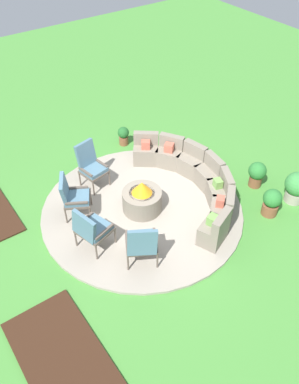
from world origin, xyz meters
TOP-DOWN VIEW (x-y plane):
  - ground_plane at (0.00, 0.00)m, footprint 24.00×24.00m
  - patio_circle at (0.00, 0.00)m, footprint 4.47×4.47m
  - mulch_bed_right at (2.01, -2.97)m, footprint 2.17×1.23m
  - fire_pit at (0.00, 0.00)m, footprint 0.87×0.87m
  - curved_stone_bench at (0.19, 1.33)m, footprint 3.65×1.70m
  - lounge_chair_front_left at (-1.40, -0.47)m, footprint 0.66×0.62m
  - lounge_chair_front_right at (-0.71, -1.29)m, footprint 0.75×0.78m
  - lounge_chair_back_left at (0.34, -1.43)m, footprint 0.75×0.75m
  - lounge_chair_back_right at (1.21, -0.84)m, footprint 0.80×0.81m
  - potted_plant_0 at (1.71, 2.24)m, footprint 0.41×0.41m
  - potted_plant_1 at (1.73, 3.02)m, footprint 0.55×0.55m
  - potted_plant_2 at (-2.43, 1.07)m, footprint 0.30×0.30m
  - potted_plant_3 at (0.85, 2.69)m, footprint 0.42×0.42m

SIDE VIEW (x-z plane):
  - ground_plane at x=0.00m, z-range 0.00..0.00m
  - mulch_bed_right at x=2.01m, z-range 0.00..0.04m
  - patio_circle at x=0.00m, z-range 0.00..0.06m
  - potted_plant_2 at x=-2.43m, z-range 0.02..0.55m
  - fire_pit at x=0.00m, z-range -0.02..0.74m
  - potted_plant_0 at x=1.71m, z-range 0.03..0.69m
  - potted_plant_3 at x=0.85m, z-range 0.04..0.69m
  - curved_stone_bench at x=0.19m, z-range -0.02..0.77m
  - potted_plant_1 at x=1.73m, z-range 0.03..0.80m
  - lounge_chair_back_left at x=0.34m, z-range 0.08..1.11m
  - lounge_chair_back_right at x=1.21m, z-range 0.09..1.10m
  - lounge_chair_front_right at x=-0.71m, z-range 0.08..1.13m
  - lounge_chair_front_left at x=-1.40m, z-range 0.07..1.19m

